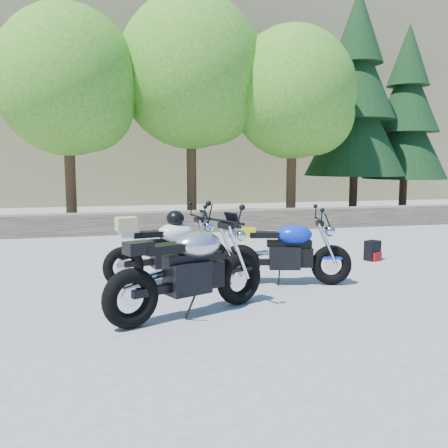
{
  "coord_description": "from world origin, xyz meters",
  "views": [
    {
      "loc": [
        -1.58,
        -6.55,
        1.74
      ],
      "look_at": [
        0.2,
        1.0,
        0.75
      ],
      "focal_mm": 40.0,
      "sensor_mm": 36.0,
      "label": 1
    }
  ],
  "objects": [
    {
      "name": "backpack",
      "position": [
        2.93,
        1.22,
        0.17
      ],
      "size": [
        0.31,
        0.29,
        0.35
      ],
      "rotation": [
        0.0,
        0.0,
        0.43
      ],
      "color": "black",
      "rests_on": "ground"
    },
    {
      "name": "stone_wall",
      "position": [
        0.0,
        5.5,
        0.25
      ],
      "size": [
        22.0,
        0.55,
        0.5
      ],
      "primitive_type": "cube",
      "color": "#46392E",
      "rests_on": "ground"
    },
    {
      "name": "silver_bike",
      "position": [
        -0.69,
        -1.13,
        0.51
      ],
      "size": [
        1.97,
        1.02,
        1.05
      ],
      "rotation": [
        0.0,
        0.0,
        0.42
      ],
      "color": "black",
      "rests_on": "ground"
    },
    {
      "name": "conifer_far",
      "position": [
        8.4,
        8.8,
        3.27
      ],
      "size": [
        2.82,
        2.82,
        6.27
      ],
      "color": "#382314",
      "rests_on": "ground"
    },
    {
      "name": "white_bike",
      "position": [
        -0.76,
        0.42,
        0.51
      ],
      "size": [
        1.87,
        0.65,
        1.04
      ],
      "rotation": [
        0.0,
        0.0,
        0.2
      ],
      "color": "black",
      "rests_on": "ground"
    },
    {
      "name": "hillside",
      "position": [
        3.0,
        28.0,
        7.5
      ],
      "size": [
        80.0,
        30.0,
        15.0
      ],
      "primitive_type": "cube",
      "color": "olive",
      "rests_on": "ground"
    },
    {
      "name": "tree_decid_left",
      "position": [
        -2.39,
        7.14,
        3.63
      ],
      "size": [
        3.67,
        3.67,
        5.62
      ],
      "color": "#382314",
      "rests_on": "ground"
    },
    {
      "name": "tree_decid_right",
      "position": [
        3.71,
        6.94,
        3.5
      ],
      "size": [
        3.54,
        3.54,
        5.41
      ],
      "color": "#382314",
      "rests_on": "ground"
    },
    {
      "name": "ground",
      "position": [
        0.0,
        0.0,
        0.0
      ],
      "size": [
        90.0,
        90.0,
        0.0
      ],
      "primitive_type": "plane",
      "color": "gray",
      "rests_on": "ground"
    },
    {
      "name": "conifer_near",
      "position": [
        6.2,
        8.2,
        3.68
      ],
      "size": [
        3.17,
        3.17,
        7.06
      ],
      "color": "#382314",
      "rests_on": "ground"
    },
    {
      "name": "tree_decid_mid",
      "position": [
        0.91,
        7.54,
        4.04
      ],
      "size": [
        4.08,
        4.08,
        6.24
      ],
      "color": "#382314",
      "rests_on": "ground"
    },
    {
      "name": "blue_bike",
      "position": [
        0.86,
        -0.05,
        0.45
      ],
      "size": [
        1.83,
        0.7,
        0.93
      ],
      "rotation": [
        0.0,
        0.0,
        -0.25
      ],
      "color": "black",
      "rests_on": "ground"
    }
  ]
}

